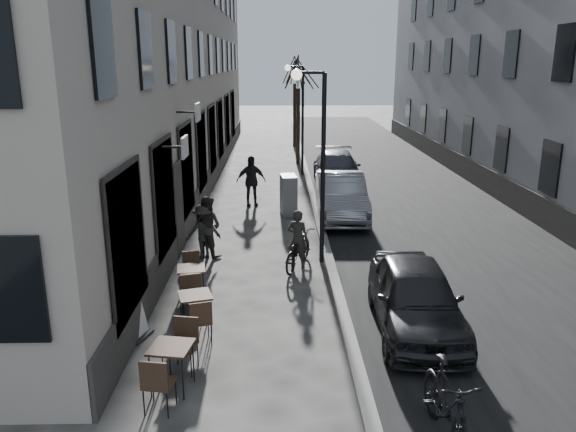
{
  "coord_description": "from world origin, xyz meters",
  "views": [
    {
      "loc": [
        -1.19,
        -8.37,
        5.31
      ],
      "look_at": [
        -0.95,
        4.19,
        1.8
      ],
      "focal_mm": 35.0,
      "sensor_mm": 36.0,
      "label": 1
    }
  ],
  "objects_px": {
    "bistro_set_c": "(192,280)",
    "bistro_set_a": "(172,363)",
    "pedestrian_near": "(207,227)",
    "streetlamp_near": "(317,146)",
    "car_far": "(337,169)",
    "pedestrian_mid": "(203,231)",
    "tree_near": "(298,73)",
    "bicycle": "(298,250)",
    "pedestrian_far": "(251,181)",
    "streetlamp_far": "(299,108)",
    "bistro_set_b": "(196,308)",
    "utility_cabinet": "(289,195)",
    "tree_far": "(295,71)",
    "car_mid": "(341,196)",
    "car_near": "(416,297)",
    "sign_board": "(134,317)",
    "moped": "(447,405)"
  },
  "relations": [
    {
      "from": "car_mid",
      "to": "car_near",
      "type": "bearing_deg",
      "value": -84.53
    },
    {
      "from": "car_near",
      "to": "moped",
      "type": "distance_m",
      "value": 3.55
    },
    {
      "from": "sign_board",
      "to": "car_near",
      "type": "height_order",
      "value": "car_near"
    },
    {
      "from": "bistro_set_c",
      "to": "bistro_set_a",
      "type": "bearing_deg",
      "value": -95.2
    },
    {
      "from": "car_mid",
      "to": "bistro_set_c",
      "type": "bearing_deg",
      "value": -119.79
    },
    {
      "from": "pedestrian_mid",
      "to": "car_near",
      "type": "height_order",
      "value": "pedestrian_mid"
    },
    {
      "from": "sign_board",
      "to": "car_mid",
      "type": "xyz_separation_m",
      "value": [
        5.01,
        8.71,
        0.31
      ]
    },
    {
      "from": "streetlamp_far",
      "to": "tree_near",
      "type": "bearing_deg",
      "value": 88.62
    },
    {
      "from": "utility_cabinet",
      "to": "pedestrian_far",
      "type": "bearing_deg",
      "value": 131.45
    },
    {
      "from": "bicycle",
      "to": "moped",
      "type": "bearing_deg",
      "value": 125.37
    },
    {
      "from": "tree_far",
      "to": "car_near",
      "type": "bearing_deg",
      "value": -86.14
    },
    {
      "from": "tree_near",
      "to": "bicycle",
      "type": "xyz_separation_m",
      "value": [
        -0.57,
        -15.39,
        -4.18
      ]
    },
    {
      "from": "pedestrian_far",
      "to": "bistro_set_a",
      "type": "bearing_deg",
      "value": -105.38
    },
    {
      "from": "bistro_set_b",
      "to": "car_far",
      "type": "height_order",
      "value": "car_far"
    },
    {
      "from": "tree_near",
      "to": "pedestrian_far",
      "type": "xyz_separation_m",
      "value": [
        -2.08,
        -8.86,
        -3.72
      ]
    },
    {
      "from": "tree_far",
      "to": "sign_board",
      "type": "height_order",
      "value": "tree_far"
    },
    {
      "from": "streetlamp_near",
      "to": "pedestrian_near",
      "type": "xyz_separation_m",
      "value": [
        -2.96,
        0.5,
        -2.3
      ]
    },
    {
      "from": "pedestrian_near",
      "to": "bistro_set_a",
      "type": "bearing_deg",
      "value": 120.19
    },
    {
      "from": "bicycle",
      "to": "pedestrian_far",
      "type": "relative_size",
      "value": 0.96
    },
    {
      "from": "tree_near",
      "to": "utility_cabinet",
      "type": "relative_size",
      "value": 4.06
    },
    {
      "from": "tree_near",
      "to": "bistro_set_b",
      "type": "relative_size",
      "value": 3.54
    },
    {
      "from": "bistro_set_a",
      "to": "pedestrian_far",
      "type": "distance_m",
      "value": 12.27
    },
    {
      "from": "utility_cabinet",
      "to": "moped",
      "type": "distance_m",
      "value": 12.57
    },
    {
      "from": "streetlamp_near",
      "to": "tree_near",
      "type": "xyz_separation_m",
      "value": [
        0.07,
        15.0,
        1.5
      ]
    },
    {
      "from": "pedestrian_near",
      "to": "tree_near",
      "type": "bearing_deg",
      "value": -73.27
    },
    {
      "from": "sign_board",
      "to": "car_mid",
      "type": "height_order",
      "value": "car_mid"
    },
    {
      "from": "tree_far",
      "to": "pedestrian_mid",
      "type": "height_order",
      "value": "tree_far"
    },
    {
      "from": "tree_far",
      "to": "car_mid",
      "type": "xyz_separation_m",
      "value": [
        1.1,
        -16.56,
        -3.91
      ]
    },
    {
      "from": "bicycle",
      "to": "car_near",
      "type": "distance_m",
      "value": 4.24
    },
    {
      "from": "utility_cabinet",
      "to": "bicycle",
      "type": "xyz_separation_m",
      "value": [
        0.13,
        -5.3,
        -0.22
      ]
    },
    {
      "from": "streetlamp_far",
      "to": "bistro_set_c",
      "type": "xyz_separation_m",
      "value": [
        -2.99,
        -14.41,
        -2.7
      ]
    },
    {
      "from": "bicycle",
      "to": "car_far",
      "type": "relative_size",
      "value": 0.37
    },
    {
      "from": "streetlamp_far",
      "to": "tree_far",
      "type": "bearing_deg",
      "value": 89.54
    },
    {
      "from": "pedestrian_far",
      "to": "car_far",
      "type": "xyz_separation_m",
      "value": [
        3.58,
        3.55,
        -0.23
      ]
    },
    {
      "from": "tree_far",
      "to": "pedestrian_far",
      "type": "distance_m",
      "value": 15.46
    },
    {
      "from": "sign_board",
      "to": "tree_far",
      "type": "bearing_deg",
      "value": 98.64
    },
    {
      "from": "streetlamp_near",
      "to": "car_near",
      "type": "distance_m",
      "value": 5.0
    },
    {
      "from": "pedestrian_mid",
      "to": "car_near",
      "type": "bearing_deg",
      "value": 120.48
    },
    {
      "from": "streetlamp_far",
      "to": "bistro_set_a",
      "type": "relative_size",
      "value": 3.08
    },
    {
      "from": "bistro_set_a",
      "to": "car_far",
      "type": "distance_m",
      "value": 16.37
    },
    {
      "from": "streetlamp_far",
      "to": "bistro_set_b",
      "type": "height_order",
      "value": "streetlamp_far"
    },
    {
      "from": "bistro_set_a",
      "to": "car_near",
      "type": "relative_size",
      "value": 0.4
    },
    {
      "from": "tree_near",
      "to": "car_far",
      "type": "distance_m",
      "value": 6.79
    },
    {
      "from": "streetlamp_near",
      "to": "car_far",
      "type": "height_order",
      "value": "streetlamp_near"
    },
    {
      "from": "pedestrian_mid",
      "to": "bistro_set_a",
      "type": "bearing_deg",
      "value": 75.4
    },
    {
      "from": "tree_near",
      "to": "utility_cabinet",
      "type": "height_order",
      "value": "tree_near"
    },
    {
      "from": "pedestrian_mid",
      "to": "tree_near",
      "type": "bearing_deg",
      "value": -119.4
    },
    {
      "from": "sign_board",
      "to": "car_near",
      "type": "xyz_separation_m",
      "value": [
        5.6,
        0.29,
        0.25
      ]
    },
    {
      "from": "utility_cabinet",
      "to": "pedestrian_near",
      "type": "relative_size",
      "value": 0.81
    },
    {
      "from": "streetlamp_near",
      "to": "moped",
      "type": "distance_m",
      "value": 8.05
    }
  ]
}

